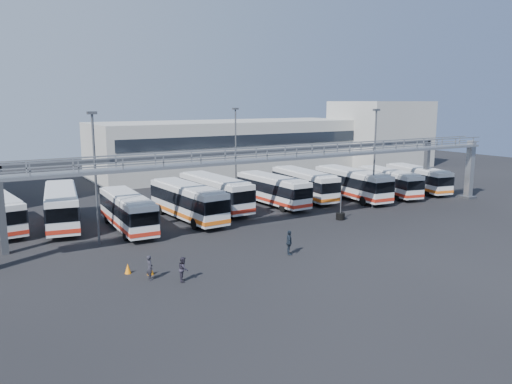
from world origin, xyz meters
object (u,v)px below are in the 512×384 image
bus_9 (418,178)px  bus_7 (352,183)px  bus_2 (127,210)px  cone_right (128,268)px  light_pole_back (236,146)px  tire_stack (340,215)px  bus_8 (389,181)px  pedestrian_b (183,269)px  bus_1 (61,205)px  cone_left (150,269)px  pedestrian_a (150,268)px  bus_6 (304,183)px  bus_4 (215,192)px  light_pole_left (95,171)px  light_pole_mid (375,153)px  bus_5 (272,189)px  bus_3 (188,200)px  pedestrian_d (289,243)px

bus_9 → bus_7: bearing=-171.8°
bus_2 → cone_right: (-3.41, -10.92, -1.41)m
light_pole_back → tire_stack: 18.35m
bus_7 → bus_8: size_ratio=1.10×
light_pole_back → pedestrian_b: size_ratio=6.63×
bus_1 → cone_left: bus_1 is taller
pedestrian_a → bus_6: bearing=-56.6°
pedestrian_a → cone_left: bearing=-21.5°
bus_4 → bus_9: bearing=-9.8°
bus_7 → bus_8: bearing=-1.2°
light_pole_left → bus_1: bearing=100.0°
light_pole_mid → bus_1: (-29.32, 8.43, -3.82)m
light_pole_back → cone_right: 30.15m
bus_1 → bus_5: (20.95, -2.05, -0.14)m
light_pole_back → pedestrian_a: bearing=-129.3°
bus_9 → pedestrian_b: size_ratio=6.68×
bus_7 → tire_stack: bearing=-133.1°
bus_7 → bus_2: bearing=-174.5°
tire_stack → bus_6: bearing=72.4°
pedestrian_b → light_pole_left: bearing=36.8°
bus_2 → cone_right: size_ratio=15.82×
bus_6 → cone_right: 28.48m
bus_8 → light_pole_back: bearing=154.4°
bus_2 → bus_6: bearing=10.9°
bus_2 → bus_6: size_ratio=0.95×
light_pole_left → light_pole_back: same height
bus_4 → pedestrian_b: bus_4 is taller
bus_9 → tire_stack: bus_9 is taller
bus_1 → bus_7: size_ratio=1.02×
bus_3 → cone_left: bearing=-126.1°
bus_4 → bus_9: 26.32m
bus_2 → pedestrian_b: (-0.90, -14.08, -0.97)m
light_pole_left → bus_9: 39.79m
bus_1 → pedestrian_d: bearing=-44.8°
light_pole_left → bus_8: (34.51, 3.00, -4.04)m
light_pole_mid → pedestrian_a: 29.08m
cone_right → bus_8: bearing=17.3°
bus_7 → pedestrian_b: bearing=-147.0°
pedestrian_b → tire_stack: (19.08, 7.42, -0.37)m
light_pole_left → pedestrian_d: 15.59m
bus_3 → pedestrian_b: bearing=-117.9°
light_pole_left → bus_3: 10.65m
bus_8 → tire_stack: 14.66m
light_pole_back → bus_3: (-10.84, -10.17, -3.85)m
bus_3 → bus_5: (10.47, 1.55, -0.11)m
pedestrian_a → bus_2: bearing=-11.8°
bus_7 → bus_9: 10.28m
tire_stack → light_pole_back: bearing=94.7°
bus_5 → light_pole_mid: bearing=-39.3°
pedestrian_a → tire_stack: bearing=-73.9°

